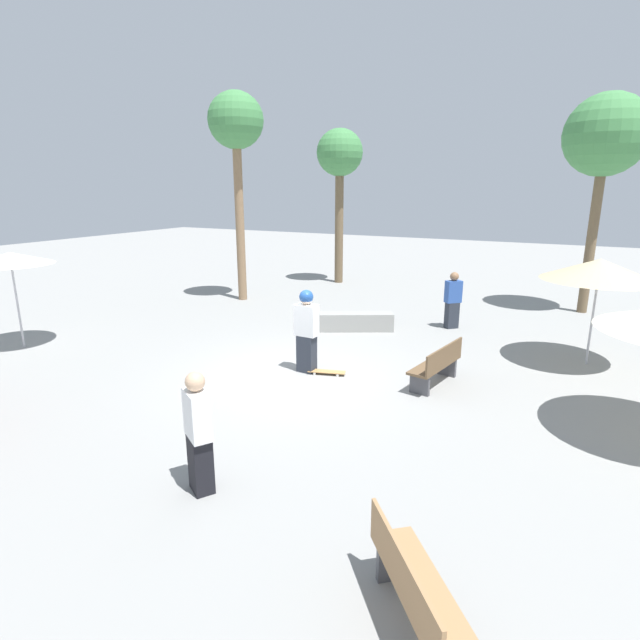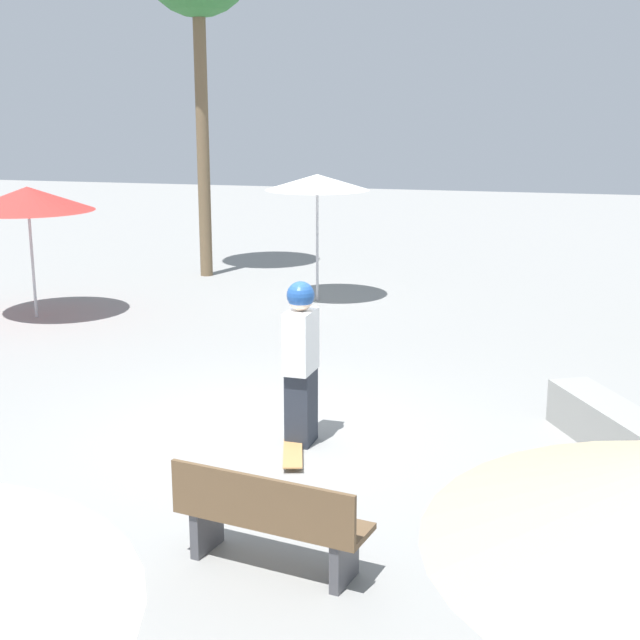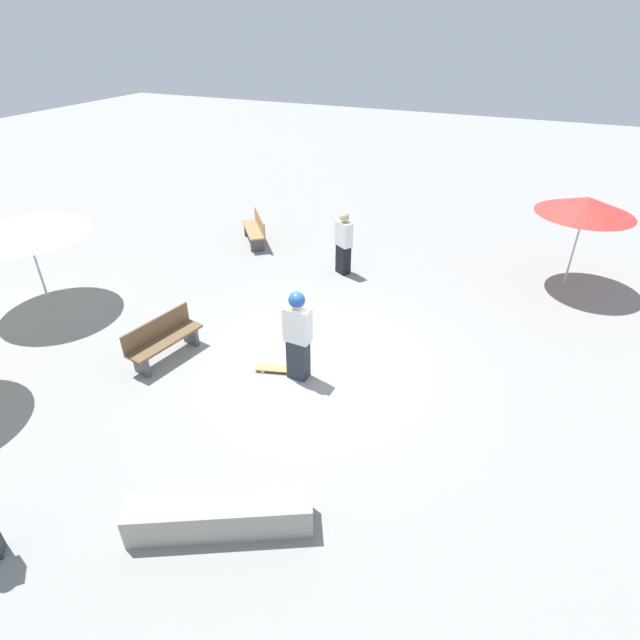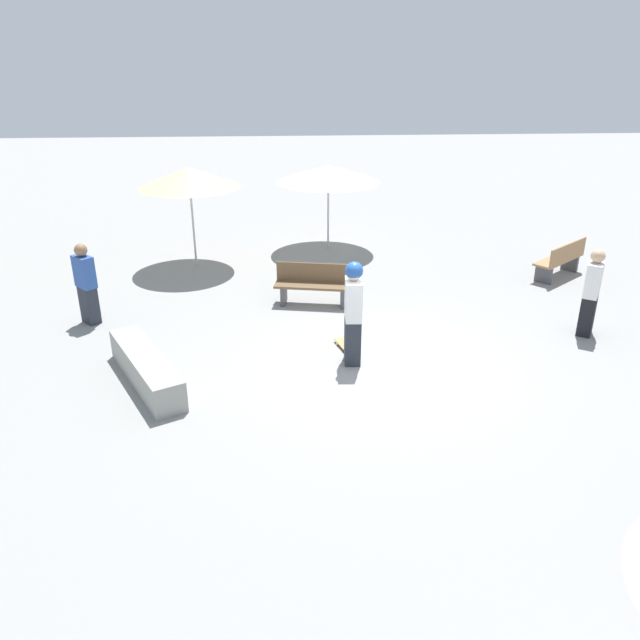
# 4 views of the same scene
# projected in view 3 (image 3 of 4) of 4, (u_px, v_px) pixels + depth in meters

# --- Properties ---
(ground_plane) EXTENTS (60.00, 60.00, 0.00)m
(ground_plane) POSITION_uv_depth(u_px,v_px,m) (311.00, 367.00, 9.73)
(ground_plane) COLOR gray
(skater_main) EXTENTS (0.49, 0.30, 1.81)m
(skater_main) POSITION_uv_depth(u_px,v_px,m) (298.00, 333.00, 8.99)
(skater_main) COLOR #282D38
(skater_main) RESTS_ON ground_plane
(skateboard) EXTENTS (0.82, 0.42, 0.07)m
(skateboard) POSITION_uv_depth(u_px,v_px,m) (276.00, 369.00, 9.60)
(skateboard) COLOR #B7844C
(skateboard) RESTS_ON ground_plane
(concrete_ledge) EXTENTS (2.38, 1.57, 0.50)m
(concrete_ledge) POSITION_uv_depth(u_px,v_px,m) (220.00, 515.00, 6.57)
(concrete_ledge) COLOR gray
(concrete_ledge) RESTS_ON ground_plane
(bench_near) EXTENTS (0.73, 1.65, 0.85)m
(bench_near) POSITION_uv_depth(u_px,v_px,m) (163.00, 339.00, 9.80)
(bench_near) COLOR #47474C
(bench_near) RESTS_ON ground_plane
(bench_far) EXTENTS (1.35, 1.52, 0.85)m
(bench_far) POSITION_uv_depth(u_px,v_px,m) (255.00, 229.00, 14.79)
(bench_far) COLOR #47474C
(bench_far) RESTS_ON ground_plane
(shade_umbrella_red) EXTENTS (2.24, 2.24, 2.27)m
(shade_umbrella_red) POSITION_uv_depth(u_px,v_px,m) (586.00, 206.00, 11.64)
(shade_umbrella_red) COLOR #B7B7BC
(shade_umbrella_red) RESTS_ON ground_plane
(shade_umbrella_cream) EXTENTS (2.66, 2.66, 2.21)m
(shade_umbrella_cream) POSITION_uv_depth(u_px,v_px,m) (24.00, 225.00, 10.77)
(shade_umbrella_cream) COLOR #B7B7BC
(shade_umbrella_cream) RESTS_ON ground_plane
(bystander_far) EXTENTS (0.52, 0.46, 1.66)m
(bystander_far) POSITION_uv_depth(u_px,v_px,m) (344.00, 243.00, 12.86)
(bystander_far) COLOR black
(bystander_far) RESTS_ON ground_plane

